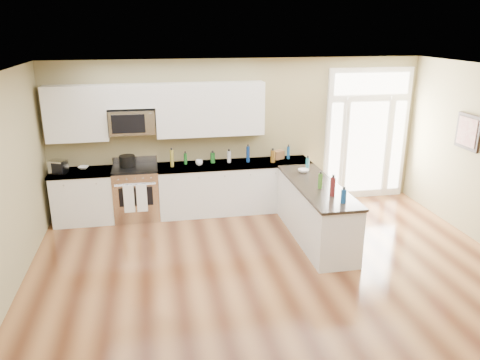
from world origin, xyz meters
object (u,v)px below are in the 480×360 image
at_px(peninsula_cabinet, 315,214).
at_px(stockpot, 127,161).
at_px(toaster_oven, 58,167).
at_px(kitchen_range, 137,193).

distance_m(peninsula_cabinet, stockpot, 3.44).
bearing_deg(stockpot, toaster_oven, -172.73).
relative_size(stockpot, toaster_oven, 1.05).
height_order(kitchen_range, stockpot, stockpot).
xyz_separation_m(peninsula_cabinet, toaster_oven, (-4.16, 1.40, 0.62)).
height_order(peninsula_cabinet, kitchen_range, kitchen_range).
bearing_deg(peninsula_cabinet, toaster_oven, 161.42).
bearing_deg(stockpot, kitchen_range, -37.36).
relative_size(kitchen_range, toaster_oven, 4.02).
bearing_deg(peninsula_cabinet, stockpot, 152.85).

